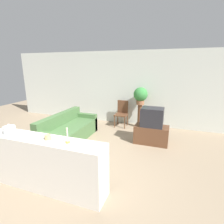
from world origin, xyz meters
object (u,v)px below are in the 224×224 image
(couch, at_px, (68,131))
(television, at_px, (152,117))
(potted_plant, at_px, (141,95))
(wooden_chair, at_px, (122,112))
(decorative_bowl, at_px, (9,130))

(couch, height_order, television, television)
(couch, height_order, potted_plant, potted_plant)
(couch, bearing_deg, television, 14.65)
(television, distance_m, wooden_chair, 1.71)
(couch, xyz_separation_m, wooden_chair, (1.13, 1.78, 0.23))
(television, bearing_deg, couch, -165.35)
(wooden_chair, distance_m, potted_plant, 0.94)
(potted_plant, relative_size, decorative_bowl, 2.83)
(couch, relative_size, decorative_bowl, 9.66)
(couch, relative_size, potted_plant, 3.42)
(decorative_bowl, bearing_deg, couch, 92.13)
(wooden_chair, bearing_deg, decorative_bowl, -105.76)
(couch, bearing_deg, potted_plant, 45.60)
(potted_plant, bearing_deg, wooden_chair, -176.19)
(couch, bearing_deg, wooden_chair, 57.63)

